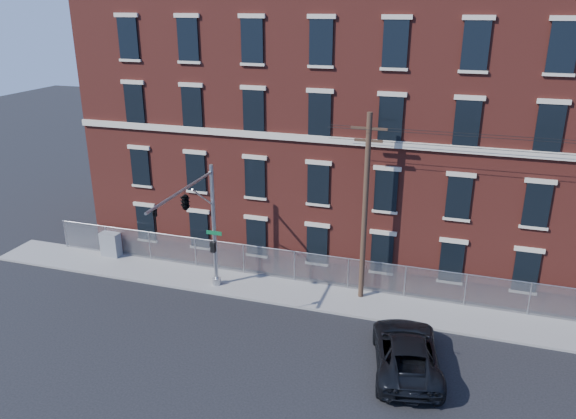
# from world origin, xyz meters

# --- Properties ---
(ground) EXTENTS (140.00, 140.00, 0.00)m
(ground) POSITION_xyz_m (0.00, 0.00, 0.00)
(ground) COLOR black
(ground) RESTS_ON ground
(sidewalk) EXTENTS (65.00, 3.00, 0.12)m
(sidewalk) POSITION_xyz_m (12.00, 5.00, 0.06)
(sidewalk) COLOR gray
(sidewalk) RESTS_ON ground
(mill_building) EXTENTS (55.30, 14.32, 16.30)m
(mill_building) POSITION_xyz_m (12.00, 13.93, 8.15)
(mill_building) COLOR maroon
(mill_building) RESTS_ON ground
(chain_link_fence) EXTENTS (59.06, 0.06, 1.85)m
(chain_link_fence) POSITION_xyz_m (12.00, 6.30, 1.06)
(chain_link_fence) COLOR #A5A8AD
(chain_link_fence) RESTS_ON ground
(traffic_signal_mast) EXTENTS (0.90, 6.75, 7.00)m
(traffic_signal_mast) POSITION_xyz_m (-6.00, 2.18, 5.39)
(traffic_signal_mast) COLOR #9EA0A5
(traffic_signal_mast) RESTS_ON ground
(utility_pole_near) EXTENTS (1.80, 0.28, 10.00)m
(utility_pole_near) POSITION_xyz_m (2.00, 5.60, 5.34)
(utility_pole_near) COLOR #402C20
(utility_pole_near) RESTS_ON ground
(pickup_truck) EXTENTS (3.82, 6.31, 1.64)m
(pickup_truck) POSITION_xyz_m (5.02, 0.09, 0.82)
(pickup_truck) COLOR black
(pickup_truck) RESTS_ON ground
(utility_cabinet) EXTENTS (1.24, 0.67, 1.52)m
(utility_cabinet) POSITION_xyz_m (-13.89, 6.00, 0.88)
(utility_cabinet) COLOR slate
(utility_cabinet) RESTS_ON sidewalk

